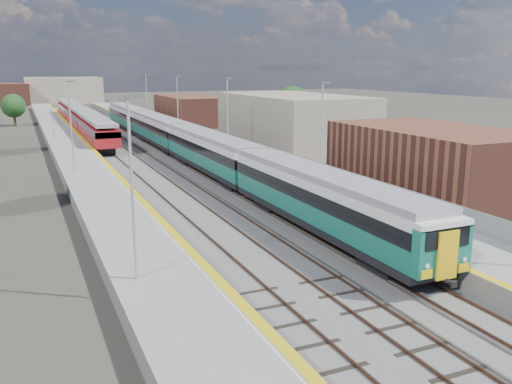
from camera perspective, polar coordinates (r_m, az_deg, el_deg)
ground at (r=65.34m, az=-10.90°, el=4.34°), size 320.00×320.00×0.00m
ballast_bed at (r=67.32m, az=-13.25°, el=4.50°), size 10.50×155.00×0.06m
tracks at (r=69.05m, az=-13.02°, el=4.78°), size 8.96×160.00×0.17m
platform_right at (r=68.97m, az=-7.09°, el=5.36°), size 4.70×155.00×8.52m
platform_left at (r=66.39m, az=-19.06°, el=4.45°), size 4.30×155.00×8.52m
green_train at (r=58.12m, az=-7.87°, el=5.59°), size 2.83×78.76×3.11m
red_train at (r=87.82m, az=-18.02°, el=7.44°), size 2.75×55.90×3.48m
tree_c at (r=99.69m, az=-24.18°, el=8.27°), size 3.93×3.93×5.32m
tree_d at (r=81.01m, az=3.75°, el=9.28°), size 5.15×5.15×6.97m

